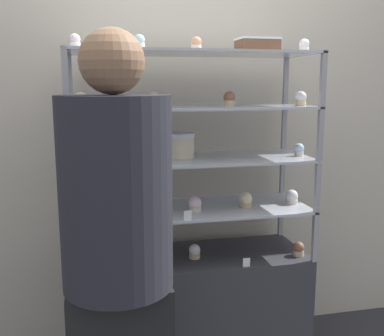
{
  "coord_description": "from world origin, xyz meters",
  "views": [
    {
      "loc": [
        -0.48,
        -2.14,
        1.49
      ],
      "look_at": [
        0.0,
        0.0,
        1.08
      ],
      "focal_mm": 42.0,
      "sensor_mm": 36.0,
      "label": 1
    }
  ],
  "objects": [
    {
      "name": "cupcake_5",
      "position": [
        -0.0,
        -0.06,
        0.91
      ],
      "size": [
        0.07,
        0.07,
        0.07
      ],
      "color": "beige",
      "rests_on": "display_riser_lower"
    },
    {
      "name": "cupcake_4",
      "position": [
        -0.25,
        -0.11,
        0.91
      ],
      "size": [
        0.07,
        0.07,
        0.07
      ],
      "color": "white",
      "rests_on": "display_riser_lower"
    },
    {
      "name": "cupcake_14",
      "position": [
        -0.54,
        -0.07,
        1.68
      ],
      "size": [
        0.05,
        0.05,
        0.06
      ],
      "color": "white",
      "rests_on": "display_riser_top"
    },
    {
      "name": "price_tag_4",
      "position": [
        -0.32,
        -0.2,
        1.67
      ],
      "size": [
        0.04,
        0.0,
        0.04
      ],
      "color": "white",
      "rests_on": "display_riser_top"
    },
    {
      "name": "cupcake_11",
      "position": [
        -0.19,
        -0.04,
        1.42
      ],
      "size": [
        0.06,
        0.06,
        0.07
      ],
      "color": "beige",
      "rests_on": "display_riser_upper"
    },
    {
      "name": "display_base",
      "position": [
        0.0,
        0.0,
        0.31
      ],
      "size": [
        1.18,
        0.44,
        0.62
      ],
      "color": "#333338",
      "rests_on": "ground_plane"
    },
    {
      "name": "cupcake_15",
      "position": [
        -0.26,
        -0.11,
        1.68
      ],
      "size": [
        0.05,
        0.05,
        0.06
      ],
      "color": "white",
      "rests_on": "display_riser_top"
    },
    {
      "name": "donut_glazed",
      "position": [
        -0.29,
        -0.03,
        1.66
      ],
      "size": [
        0.13,
        0.13,
        0.03
      ],
      "color": "#EFE5CC",
      "rests_on": "display_riser_top"
    },
    {
      "name": "back_wall",
      "position": [
        0.0,
        0.36,
        1.3
      ],
      "size": [
        8.0,
        0.05,
        2.6
      ],
      "color": "beige",
      "rests_on": "ground_plane"
    },
    {
      "name": "cupcake_8",
      "position": [
        -0.52,
        -0.1,
        1.17
      ],
      "size": [
        0.05,
        0.05,
        0.06
      ],
      "color": "beige",
      "rests_on": "display_riser_middle"
    },
    {
      "name": "display_riser_lower",
      "position": [
        0.0,
        0.0,
        0.86
      ],
      "size": [
        1.18,
        0.44,
        0.26
      ],
      "color": "#99999E",
      "rests_on": "display_base"
    },
    {
      "name": "cupcake_13",
      "position": [
        0.52,
        -0.11,
        1.42
      ],
      "size": [
        0.06,
        0.06,
        0.07
      ],
      "color": "#CCB28C",
      "rests_on": "display_riser_upper"
    },
    {
      "name": "cupcake_1",
      "position": [
        0.01,
        -0.04,
        0.66
      ],
      "size": [
        0.06,
        0.06,
        0.07
      ],
      "color": "#CCB28C",
      "rests_on": "display_base"
    },
    {
      "name": "customer_figure",
      "position": [
        -0.4,
        -0.6,
        0.9
      ],
      "size": [
        0.39,
        0.39,
        1.68
      ],
      "color": "black",
      "rests_on": "ground_plane"
    },
    {
      "name": "cupcake_6",
      "position": [
        0.27,
        -0.04,
        0.91
      ],
      "size": [
        0.07,
        0.07,
        0.07
      ],
      "color": "#CCB28C",
      "rests_on": "display_riser_lower"
    },
    {
      "name": "price_tag_2",
      "position": [
        -0.28,
        -0.2,
        1.16
      ],
      "size": [
        0.04,
        0.0,
        0.04
      ],
      "color": "white",
      "rests_on": "display_riser_middle"
    },
    {
      "name": "display_riser_top",
      "position": [
        0.0,
        0.0,
        1.63
      ],
      "size": [
        1.18,
        0.44,
        0.26
      ],
      "color": "#99999E",
      "rests_on": "display_riser_upper"
    },
    {
      "name": "display_riser_upper",
      "position": [
        0.0,
        0.0,
        1.37
      ],
      "size": [
        1.18,
        0.44,
        0.26
      ],
      "color": "#99999E",
      "rests_on": "display_riser_middle"
    },
    {
      "name": "cupcake_2",
      "position": [
        0.54,
        -0.12,
        0.66
      ],
      "size": [
        0.06,
        0.06,
        0.07
      ],
      "color": "#CCB28C",
      "rests_on": "display_base"
    },
    {
      "name": "cupcake_0",
      "position": [
        -0.54,
        -0.05,
        0.66
      ],
      "size": [
        0.06,
        0.06,
        0.07
      ],
      "color": "beige",
      "rests_on": "display_base"
    },
    {
      "name": "cupcake_9",
      "position": [
        0.55,
        -0.06,
        1.17
      ],
      "size": [
        0.05,
        0.05,
        0.06
      ],
      "color": "beige",
      "rests_on": "display_riser_middle"
    },
    {
      "name": "cupcake_12",
      "position": [
        0.17,
        -0.07,
        1.42
      ],
      "size": [
        0.06,
        0.06,
        0.07
      ],
      "color": "#CCB28C",
      "rests_on": "display_riser_upper"
    },
    {
      "name": "cupcake_17",
      "position": [
        0.53,
        -0.08,
        1.68
      ],
      "size": [
        0.05,
        0.05,
        0.06
      ],
      "color": "white",
      "rests_on": "display_riser_top"
    },
    {
      "name": "cupcake_3",
      "position": [
        -0.51,
        -0.08,
        0.91
      ],
      "size": [
        0.07,
        0.07,
        0.07
      ],
      "color": "white",
      "rests_on": "display_riser_lower"
    },
    {
      "name": "sheet_cake_frosted",
      "position": [
        0.31,
        -0.04,
        1.68
      ],
      "size": [
        0.19,
        0.14,
        0.07
      ],
      "color": "brown",
      "rests_on": "display_riser_top"
    },
    {
      "name": "price_tag_0",
      "position": [
        0.23,
        -0.2,
        0.65
      ],
      "size": [
        0.04,
        0.0,
        0.04
      ],
      "color": "white",
      "rests_on": "display_base"
    },
    {
      "name": "layer_cake_centerpiece",
      "position": [
        -0.06,
        0.03,
        1.2
      ],
      "size": [
        0.16,
        0.16,
        0.12
      ],
      "color": "beige",
      "rests_on": "display_riser_middle"
    },
    {
      "name": "cupcake_10",
      "position": [
        -0.52,
        -0.12,
        1.42
      ],
      "size": [
        0.06,
        0.06,
        0.07
      ],
      "color": "beige",
      "rests_on": "display_riser_upper"
    },
    {
      "name": "cupcake_16",
      "position": [
        0.01,
        -0.07,
        1.68
      ],
      "size": [
        0.05,
        0.05,
        0.06
      ],
      "color": "beige",
      "rests_on": "display_riser_top"
    },
    {
      "name": "price_tag_3",
      "position": [
        -0.28,
        -0.2,
        1.41
      ],
      "size": [
        0.04,
        0.0,
        0.04
      ],
      "color": "white",
      "rests_on": "display_riser_upper"
    },
    {
      "name": "cupcake_7",
      "position": [
        0.53,
        -0.03,
        0.91
      ],
      "size": [
        0.07,
        0.07,
        0.07
      ],
      "color": "beige",
      "rests_on": "display_riser_lower"
    },
    {
      "name": "display_riser_middle",
      "position": [
        0.0,
        0.0,
        1.12
      ],
      "size": [
        1.18,
        0.44,
        0.26
      ],
      "color": "#99999E",
      "rests_on": "display_riser_lower"
    },
    {
      "name": "price_tag_1",
      "position": [
        -0.06,
        -0.2,
        0.9
      ],
      "size": [
        0.04,
        0.0,
        0.04
      ],
      "color": "white",
      "rests_on": "display_riser_lower"
    }
  ]
}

